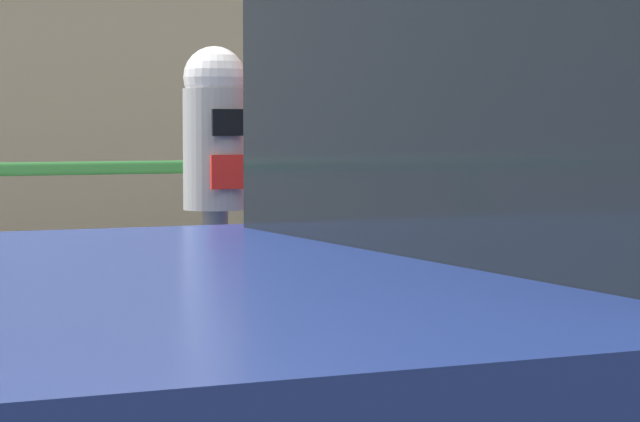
# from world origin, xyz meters

# --- Properties ---
(parking_meter) EXTENTS (0.17, 0.18, 1.40)m
(parking_meter) POSITION_xyz_m (0.26, 0.29, 1.16)
(parking_meter) COLOR slate
(parking_meter) RESTS_ON sidewalk_curb
(pedestrian_at_meter) EXTENTS (0.68, 0.50, 1.78)m
(pedestrian_at_meter) POSITION_xyz_m (0.81, 0.30, 1.17)
(pedestrian_at_meter) COLOR slate
(pedestrian_at_meter) RESTS_ON sidewalk_curb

